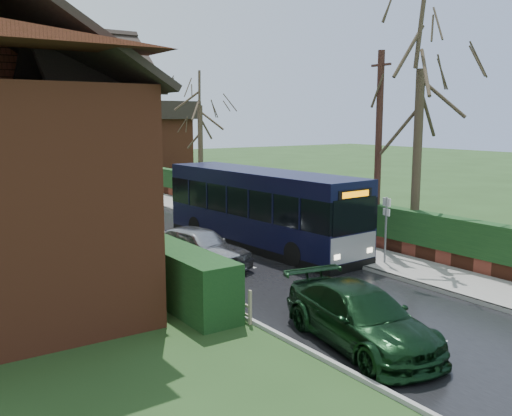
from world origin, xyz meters
TOP-DOWN VIEW (x-y plane):
  - ground at (0.00, 0.00)m, footprint 140.00×140.00m
  - road at (0.00, 10.00)m, footprint 6.00×100.00m
  - pavement at (4.25, 10.00)m, footprint 2.50×100.00m
  - kerb_right at (3.05, 10.00)m, footprint 0.12×100.00m
  - kerb_left at (-3.05, 10.00)m, footprint 0.12×100.00m
  - front_hedge at (-3.90, 5.00)m, footprint 1.20×16.00m
  - picket_fence at (-3.15, 5.00)m, footprint 0.10×16.00m
  - right_wall_hedge at (5.80, 10.00)m, footprint 0.60×50.00m
  - bus at (2.20, 4.22)m, footprint 3.00×10.36m
  - car_silver at (-1.50, 2.77)m, footprint 2.72×4.53m
  - car_green at (-1.78, -5.54)m, footprint 2.62×4.91m
  - car_distant at (2.00, 40.14)m, footprint 1.62×3.66m
  - bus_stop_sign at (4.00, -0.90)m, footprint 0.10×0.38m
  - telegraph_pole at (5.80, 1.30)m, footprint 0.27×1.00m
  - tree_right_near at (6.00, -0.47)m, footprint 4.61×4.61m
  - tree_right_far at (6.43, 16.96)m, footprint 4.41×4.41m

SIDE VIEW (x-z plane):
  - ground at x=0.00m, z-range 0.00..0.00m
  - road at x=0.00m, z-range 0.00..0.02m
  - kerb_left at x=-3.05m, z-range 0.00..0.10m
  - pavement at x=4.25m, z-range 0.00..0.14m
  - kerb_right at x=3.05m, z-range 0.00..0.14m
  - picket_fence at x=-3.15m, z-range 0.00..0.90m
  - car_distant at x=2.00m, z-range 0.00..1.17m
  - car_green at x=-1.78m, z-range 0.00..1.35m
  - car_silver at x=-1.50m, z-range 0.00..1.44m
  - front_hedge at x=-3.90m, z-range 0.00..1.60m
  - right_wall_hedge at x=5.80m, z-range 0.12..1.92m
  - bus at x=2.20m, z-range -0.01..3.10m
  - bus_stop_sign at x=4.00m, z-range 0.39..2.87m
  - telegraph_pole at x=5.80m, z-range 0.05..7.83m
  - tree_right_far at x=6.43m, z-range 2.11..10.63m
  - tree_right_near at x=6.00m, z-range 2.46..12.42m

